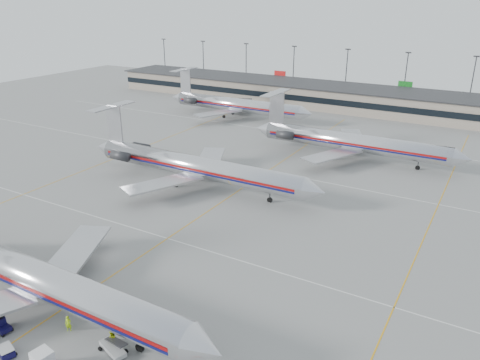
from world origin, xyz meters
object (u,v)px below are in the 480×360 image
Objects in this scene: jet_second_row at (193,165)px; tug_center at (0,324)px; belt_loader at (113,348)px; jet_foreground at (30,274)px.

jet_second_row is 21.01× the size of tug_center.
tug_center is 0.57× the size of belt_loader.
jet_second_row is 41.23m from belt_loader.
jet_foreground is at bearing -82.50° from jet_second_row.
jet_foreground is 5.49m from tug_center.
belt_loader is at bearing 21.78° from tug_center.
jet_foreground reaches higher than belt_loader.
jet_foreground is 36.19m from jet_second_row.
belt_loader is at bearing -64.93° from jet_second_row.
tug_center is at bearing -81.89° from jet_second_row.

